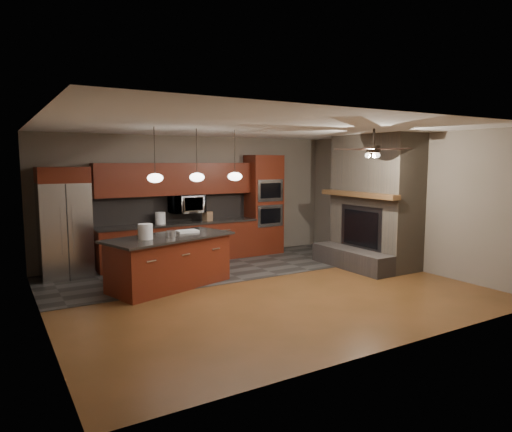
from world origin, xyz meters
TOP-DOWN VIEW (x-y plane):
  - ground at (0.00, 0.00)m, footprint 7.00×7.00m
  - ceiling at (0.00, 0.00)m, footprint 7.00×6.00m
  - back_wall at (0.00, 3.00)m, footprint 7.00×0.02m
  - right_wall at (3.50, 0.00)m, footprint 0.02×6.00m
  - left_wall at (-3.50, 0.00)m, footprint 0.02×6.00m
  - slate_tile_patch at (0.00, 1.80)m, footprint 7.00×2.40m
  - fireplace_column at (3.04, 0.40)m, footprint 1.30×2.10m
  - back_cabinetry at (-0.48, 2.74)m, footprint 3.59×0.64m
  - oven_tower at (1.70, 2.69)m, footprint 0.80×0.63m
  - microwave at (-0.27, 2.75)m, footprint 0.73×0.41m
  - refrigerator at (-2.83, 2.62)m, footprint 0.92×0.75m
  - kitchen_island at (-1.34, 0.96)m, footprint 2.47×1.65m
  - white_bucket at (-1.80, 0.85)m, footprint 0.34×0.34m
  - paint_can at (-1.34, 0.86)m, footprint 0.20×0.20m
  - paint_tray at (-0.90, 1.20)m, footprint 0.39×0.28m
  - cardboard_box at (-1.70, 1.22)m, footprint 0.21×0.16m
  - counter_bucket at (-0.90, 2.70)m, footprint 0.25×0.25m
  - counter_box at (0.19, 2.65)m, footprint 0.23×0.20m
  - pendant_left at (-1.65, 0.70)m, footprint 0.26×0.26m
  - pendant_center at (-0.90, 0.70)m, footprint 0.26×0.26m
  - pendant_right at (-0.15, 0.70)m, footprint 0.26×0.26m
  - ceiling_fan at (1.80, -0.80)m, footprint 1.27×1.33m

SIDE VIEW (x-z plane):
  - ground at x=0.00m, z-range 0.00..0.00m
  - slate_tile_patch at x=0.00m, z-range 0.00..0.01m
  - kitchen_island at x=-1.34m, z-range 0.00..0.92m
  - back_cabinetry at x=-0.48m, z-range -0.21..1.99m
  - paint_tray at x=-0.90m, z-range 0.92..0.96m
  - paint_can at x=-1.34m, z-range 0.92..1.03m
  - cardboard_box at x=-1.70m, z-range 0.92..1.05m
  - counter_box at x=0.19m, z-range 0.90..1.11m
  - counter_bucket at x=-0.90m, z-range 0.90..1.15m
  - white_bucket at x=-1.80m, z-range 0.92..1.18m
  - refrigerator at x=-2.83m, z-range 0.00..2.13m
  - oven_tower at x=1.70m, z-range 0.00..2.38m
  - fireplace_column at x=3.04m, z-range -0.10..2.70m
  - microwave at x=-0.27m, z-range 1.05..1.55m
  - back_wall at x=0.00m, z-range 0.00..2.80m
  - right_wall at x=3.50m, z-range 0.00..2.80m
  - left_wall at x=-3.50m, z-range 0.00..2.80m
  - pendant_left at x=-1.65m, z-range 1.51..2.42m
  - pendant_center at x=-0.90m, z-range 1.51..2.42m
  - pendant_right at x=-0.15m, z-range 1.51..2.42m
  - ceiling_fan at x=1.80m, z-range 2.25..2.66m
  - ceiling at x=0.00m, z-range 2.79..2.81m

